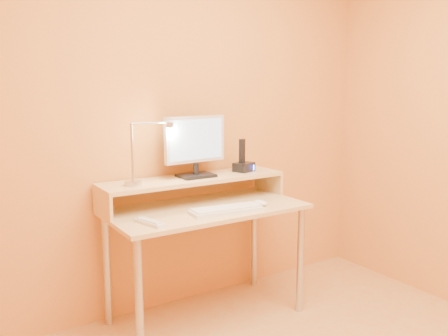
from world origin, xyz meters
TOP-DOWN VIEW (x-y plane):
  - wall_back at (0.00, 1.50)m, footprint 3.00×0.04m
  - desk_leg_fl at (-0.55, 0.93)m, footprint 0.04×0.04m
  - desk_leg_fr at (0.55, 0.93)m, footprint 0.04×0.04m
  - desk_leg_bl at (-0.55, 1.43)m, footprint 0.04×0.04m
  - desk_leg_br at (0.55, 1.43)m, footprint 0.04×0.04m
  - desk_lower at (0.00, 1.18)m, footprint 1.20×0.60m
  - shelf_riser_left at (-0.59, 1.33)m, footprint 0.02×0.30m
  - shelf_riser_right at (0.59, 1.33)m, footprint 0.02×0.30m
  - desk_shelf at (0.00, 1.33)m, footprint 1.20×0.30m
  - monitor_foot at (0.02, 1.33)m, footprint 0.22×0.16m
  - monitor_neck at (0.02, 1.33)m, footprint 0.04×0.04m
  - monitor_panel at (0.02, 1.34)m, footprint 0.42×0.06m
  - monitor_back at (0.02, 1.36)m, footprint 0.38×0.04m
  - monitor_screen at (0.02, 1.32)m, footprint 0.38×0.03m
  - lamp_base at (-0.42, 1.30)m, footprint 0.10×0.10m
  - lamp_post at (-0.42, 1.30)m, footprint 0.01×0.01m
  - lamp_arm at (-0.30, 1.30)m, footprint 0.24×0.01m
  - lamp_head at (-0.18, 1.30)m, footprint 0.04×0.04m
  - lamp_bulb at (-0.18, 1.30)m, footprint 0.03×0.03m
  - phone_dock at (0.38, 1.33)m, footprint 0.16×0.14m
  - phone_handset at (0.37, 1.33)m, footprint 0.05×0.04m
  - phone_led at (0.43, 1.28)m, footprint 0.01×0.00m
  - keyboard at (0.04, 1.01)m, footprint 0.44×0.19m
  - mouse at (0.30, 1.03)m, footprint 0.08×0.11m
  - remote_control at (-0.44, 1.03)m, footprint 0.10×0.21m

SIDE VIEW (x-z plane):
  - desk_leg_fl at x=-0.55m, z-range 0.00..0.69m
  - desk_leg_fr at x=0.55m, z-range 0.00..0.69m
  - desk_leg_bl at x=-0.55m, z-range 0.00..0.69m
  - desk_leg_br at x=0.55m, z-range 0.00..0.69m
  - desk_lower at x=0.00m, z-range 0.70..0.72m
  - remote_control at x=-0.44m, z-range 0.72..0.74m
  - keyboard at x=0.04m, z-range 0.72..0.74m
  - mouse at x=0.30m, z-range 0.72..0.76m
  - shelf_riser_left at x=-0.59m, z-range 0.72..0.85m
  - shelf_riser_right at x=0.59m, z-range 0.72..0.85m
  - desk_shelf at x=0.00m, z-range 0.86..0.88m
  - monitor_foot at x=0.02m, z-range 0.88..0.90m
  - lamp_base at x=-0.42m, z-range 0.88..0.90m
  - phone_dock at x=0.38m, z-range 0.88..0.94m
  - phone_led at x=0.43m, z-range 0.89..0.93m
  - monitor_neck at x=0.02m, z-range 0.90..0.97m
  - phone_handset at x=0.37m, z-range 0.94..1.10m
  - lamp_post at x=-0.42m, z-range 0.91..1.24m
  - monitor_panel at x=0.02m, z-range 0.97..1.26m
  - monitor_back at x=0.02m, z-range 1.00..1.24m
  - monitor_screen at x=0.02m, z-range 0.99..1.24m
  - lamp_bulb at x=-0.18m, z-range 1.20..1.21m
  - lamp_head at x=-0.18m, z-range 1.21..1.24m
  - lamp_arm at x=-0.30m, z-range 1.23..1.24m
  - wall_back at x=0.00m, z-range 0.00..2.50m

